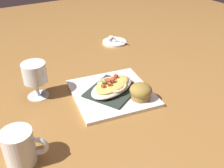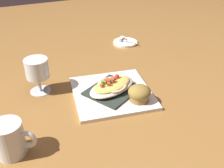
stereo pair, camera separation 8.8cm
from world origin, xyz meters
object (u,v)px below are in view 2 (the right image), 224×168
at_px(creamer_cup_1, 120,40).
at_px(square_plate, 112,93).
at_px(gratin_dish, 112,86).
at_px(spoon, 126,41).
at_px(stemmed_glass, 37,70).
at_px(coffee_mug, 10,141).
at_px(creamer_saucer, 125,42).
at_px(muffin, 139,93).
at_px(creamer_cup_0, 122,38).

bearing_deg(creamer_cup_1, square_plate, -118.53).
bearing_deg(gratin_dish, spoon, 57.39).
distance_m(stemmed_glass, creamer_cup_1, 0.52).
height_order(coffee_mug, creamer_saucer, coffee_mug).
height_order(gratin_dish, coffee_mug, coffee_mug).
bearing_deg(gratin_dish, stemmed_glass, 151.65).
relative_size(gratin_dish, muffin, 2.73).
bearing_deg(square_plate, creamer_cup_1, 61.47).
height_order(creamer_saucer, creamer_cup_0, creamer_cup_0).
xyz_separation_m(square_plate, creamer_saucer, (0.24, 0.38, -0.00)).
bearing_deg(gratin_dish, square_plate, -10.64).
relative_size(stemmed_glass, creamer_cup_0, 5.17).
xyz_separation_m(muffin, spoon, (0.18, 0.46, -0.02)).
bearing_deg(creamer_saucer, square_plate, -121.87).
xyz_separation_m(spoon, creamer_cup_1, (-0.03, 0.02, 0.00)).
relative_size(muffin, stemmed_glass, 0.59).
xyz_separation_m(creamer_saucer, creamer_cup_0, (-0.00, 0.03, 0.01)).
bearing_deg(muffin, square_plate, 126.34).
bearing_deg(spoon, creamer_cup_1, 144.67).
distance_m(creamer_saucer, creamer_cup_0, 0.03).
distance_m(muffin, spoon, 0.49).
height_order(stemmed_glass, creamer_saucer, stemmed_glass).
relative_size(gratin_dish, creamer_saucer, 1.72).
relative_size(square_plate, creamer_cup_1, 10.84).
height_order(square_plate, coffee_mug, coffee_mug).
bearing_deg(gratin_dish, creamer_saucer, 58.11).
relative_size(muffin, creamer_saucer, 0.63).
distance_m(gratin_dish, creamer_cup_1, 0.45).
bearing_deg(creamer_cup_0, muffin, -109.55).
relative_size(gratin_dish, creamer_cup_0, 8.34).
distance_m(muffin, creamer_cup_0, 0.52).
bearing_deg(creamer_cup_0, creamer_saucer, -82.10).
relative_size(square_plate, creamer_saucer, 2.23).
bearing_deg(muffin, creamer_cup_0, 70.45).
xyz_separation_m(stemmed_glass, creamer_cup_1, (0.44, 0.28, -0.07)).
bearing_deg(creamer_cup_1, creamer_saucer, -30.53).
height_order(square_plate, spoon, spoon).
bearing_deg(stemmed_glass, muffin, -35.53).
distance_m(coffee_mug, spoon, 0.78).
distance_m(muffin, creamer_saucer, 0.50).
bearing_deg(spoon, muffin, -111.52).
bearing_deg(creamer_cup_0, gratin_dish, -119.85).
bearing_deg(gratin_dish, creamer_cup_1, 61.44).
bearing_deg(creamer_cup_0, square_plate, -119.83).
distance_m(coffee_mug, stemmed_glass, 0.29).
relative_size(gratin_dish, creamer_cup_1, 8.34).
height_order(coffee_mug, stemmed_glass, stemmed_glass).
relative_size(spoon, creamer_cup_1, 3.28).
relative_size(creamer_cup_0, creamer_cup_1, 1.00).
height_order(coffee_mug, creamer_cup_0, coffee_mug).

